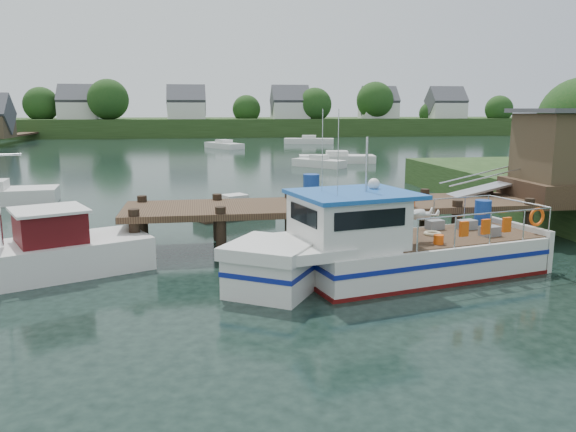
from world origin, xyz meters
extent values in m
plane|color=black|center=(0.00, 0.00, 0.00)|extent=(160.00, 160.00, 0.00)
cylinder|color=#332114|center=(14.00, 6.00, 1.52)|extent=(0.50, 0.50, 3.05)
cube|color=#2B471D|center=(0.00, 84.00, 1.40)|extent=(140.00, 24.00, 3.00)
cylinder|color=#332114|center=(-28.00, 79.00, 2.10)|extent=(0.60, 0.60, 4.20)
sphere|color=#204317|center=(-28.00, 79.00, 5.21)|extent=(5.54, 5.54, 5.54)
cylinder|color=#332114|center=(-17.00, 75.00, 2.40)|extent=(0.60, 0.60, 4.80)
sphere|color=#204317|center=(-17.00, 75.00, 5.95)|extent=(6.34, 6.34, 6.34)
cylinder|color=#332114|center=(-6.00, 77.00, 1.50)|extent=(0.60, 0.60, 3.00)
sphere|color=#204317|center=(-6.00, 77.00, 3.72)|extent=(3.96, 3.96, 3.96)
cylinder|color=#332114|center=(5.00, 79.00, 1.80)|extent=(0.60, 0.60, 3.60)
sphere|color=#204317|center=(5.00, 79.00, 4.46)|extent=(4.75, 4.75, 4.75)
cylinder|color=#332114|center=(16.00, 75.00, 2.10)|extent=(0.60, 0.60, 4.20)
sphere|color=#204317|center=(16.00, 75.00, 5.21)|extent=(5.54, 5.54, 5.54)
cylinder|color=#332114|center=(27.00, 77.00, 2.40)|extent=(0.60, 0.60, 4.80)
sphere|color=#204317|center=(27.00, 77.00, 5.95)|extent=(6.34, 6.34, 6.34)
cylinder|color=#332114|center=(38.00, 79.00, 1.50)|extent=(0.60, 0.60, 3.00)
sphere|color=#204317|center=(38.00, 79.00, 3.72)|extent=(3.96, 3.96, 3.96)
cylinder|color=#332114|center=(49.00, 75.00, 1.80)|extent=(0.60, 0.60, 3.60)
sphere|color=#204317|center=(49.00, 75.00, 4.46)|extent=(4.75, 4.75, 4.75)
cube|color=silver|center=(-22.00, 78.00, 4.00)|extent=(6.00, 5.00, 3.00)
cube|color=#47474C|center=(-22.00, 78.00, 5.90)|extent=(6.20, 5.09, 5.09)
cube|color=silver|center=(-5.00, 77.00, 4.00)|extent=(6.00, 5.00, 3.00)
cube|color=#47474C|center=(-5.00, 77.00, 5.90)|extent=(6.20, 5.09, 5.09)
cube|color=silver|center=(12.00, 76.00, 4.00)|extent=(6.00, 5.00, 3.00)
cube|color=#47474C|center=(12.00, 76.00, 5.90)|extent=(6.20, 5.09, 5.09)
cube|color=silver|center=(28.00, 78.00, 4.00)|extent=(6.00, 5.00, 3.00)
cube|color=#47474C|center=(28.00, 78.00, 5.90)|extent=(6.20, 5.09, 5.09)
cube|color=silver|center=(40.00, 77.00, 4.00)|extent=(6.00, 5.00, 3.00)
cube|color=#47474C|center=(40.00, 77.00, 5.90)|extent=(6.20, 5.09, 5.09)
cube|color=#433020|center=(-28.00, 64.00, 1.00)|extent=(2.20, 20.00, 0.25)
cube|color=#433020|center=(2.00, 0.00, 1.30)|extent=(16.00, 3.00, 0.20)
cylinder|color=black|center=(-5.50, -1.30, 0.65)|extent=(0.32, 0.32, 1.90)
cylinder|color=black|center=(-5.50, 1.30, 0.65)|extent=(0.32, 0.32, 1.90)
cylinder|color=black|center=(-3.00, -1.30, 0.65)|extent=(0.32, 0.32, 1.90)
cylinder|color=black|center=(-3.00, 1.30, 0.65)|extent=(0.32, 0.32, 1.90)
cylinder|color=black|center=(-0.50, -1.30, 0.65)|extent=(0.32, 0.32, 1.90)
cylinder|color=black|center=(-0.50, 1.30, 0.65)|extent=(0.32, 0.32, 1.90)
cylinder|color=black|center=(2.00, -1.30, 0.65)|extent=(0.32, 0.32, 1.90)
cylinder|color=black|center=(2.00, 1.30, 0.65)|extent=(0.32, 0.32, 1.90)
cylinder|color=black|center=(4.50, -1.30, 0.65)|extent=(0.32, 0.32, 1.90)
cylinder|color=black|center=(4.50, 1.30, 0.65)|extent=(0.32, 0.32, 1.90)
cylinder|color=black|center=(7.00, -1.30, 0.65)|extent=(0.32, 0.32, 1.90)
cylinder|color=black|center=(7.00, 1.30, 0.65)|extent=(0.32, 0.32, 1.90)
cylinder|color=black|center=(9.50, 1.30, 0.65)|extent=(0.32, 0.32, 1.90)
cube|color=#433020|center=(9.00, 0.00, 1.70)|extent=(3.20, 3.00, 0.60)
cube|color=#493B28|center=(9.00, 0.00, 3.10)|extent=(2.60, 2.60, 2.40)
cube|color=#47474C|center=(9.00, 0.00, 4.40)|extent=(3.00, 3.00, 0.15)
cube|color=#A5A8AD|center=(6.70, 0.90, 1.65)|extent=(3.34, 0.90, 0.79)
cylinder|color=silver|center=(6.70, 0.50, 2.15)|extent=(3.34, 0.05, 0.76)
cylinder|color=silver|center=(6.70, 1.30, 2.15)|extent=(3.34, 0.05, 0.76)
cube|color=slate|center=(1.00, -1.00, 1.56)|extent=(0.60, 0.40, 0.30)
cube|color=slate|center=(2.00, -0.80, 1.56)|extent=(0.60, 0.40, 0.30)
cylinder|color=#ED530D|center=(3.00, -1.10, 1.55)|extent=(0.30, 0.30, 0.28)
cylinder|color=navy|center=(0.20, 0.90, 1.84)|extent=(0.56, 0.56, 0.85)
cube|color=silver|center=(2.28, -3.74, 0.50)|extent=(6.91, 3.98, 1.00)
cube|color=silver|center=(-1.94, -4.71, 0.50)|extent=(2.53, 2.53, 1.00)
cube|color=silver|center=(-1.94, -4.71, 1.13)|extent=(2.75, 2.79, 0.30)
cube|color=silver|center=(-1.10, -4.52, 1.10)|extent=(2.24, 2.79, 0.26)
cube|color=navy|center=(2.28, -3.74, 0.62)|extent=(7.00, 4.04, 0.12)
cube|color=navy|center=(-1.94, -4.71, 0.62)|extent=(2.58, 2.58, 0.12)
cube|color=#570D0C|center=(2.28, -3.74, 0.04)|extent=(7.00, 4.02, 0.12)
cube|color=#433020|center=(3.29, -3.51, 1.00)|extent=(5.08, 3.32, 0.03)
cube|color=silver|center=(5.57, -2.99, 0.58)|extent=(0.75, 2.57, 1.17)
cube|color=silver|center=(0.08, -4.24, 1.64)|extent=(2.87, 2.74, 1.30)
cube|color=black|center=(0.34, -5.35, 1.90)|extent=(1.86, 0.46, 0.43)
cube|color=black|center=(-0.17, -3.14, 1.90)|extent=(1.86, 0.46, 0.43)
cube|color=black|center=(-1.11, -4.52, 1.90)|extent=(0.38, 1.53, 0.43)
cube|color=#1C58AE|center=(0.25, -4.21, 2.34)|extent=(3.43, 3.10, 0.10)
cylinder|color=silver|center=(0.59, -4.13, 3.07)|extent=(0.08, 0.08, 1.38)
cylinder|color=silver|center=(-0.33, -4.78, 3.42)|extent=(0.02, 0.02, 2.08)
cylinder|color=silver|center=(-0.52, -3.94, 3.42)|extent=(0.02, 0.02, 2.08)
sphere|color=silver|center=(0.93, -3.69, 2.51)|extent=(0.37, 0.37, 0.31)
cylinder|color=silver|center=(3.68, -4.64, 1.82)|extent=(4.23, 1.01, 0.04)
cylinder|color=silver|center=(3.15, -2.32, 1.82)|extent=(4.23, 1.01, 0.04)
cylinder|color=silver|center=(5.55, -2.99, 1.82)|extent=(0.57, 2.33, 0.04)
cylinder|color=silver|center=(1.61, -5.12, 1.41)|extent=(0.05, 0.05, 0.82)
cylinder|color=silver|center=(1.08, -2.79, 1.41)|extent=(0.05, 0.05, 0.82)
cylinder|color=silver|center=(2.71, -4.87, 1.41)|extent=(0.05, 0.05, 0.82)
cylinder|color=silver|center=(2.18, -2.54, 1.41)|extent=(0.05, 0.05, 0.82)
cylinder|color=silver|center=(3.81, -4.62, 1.41)|extent=(0.05, 0.05, 0.82)
cylinder|color=silver|center=(3.27, -2.29, 1.41)|extent=(0.05, 0.05, 0.82)
cylinder|color=silver|center=(4.90, -4.36, 1.41)|extent=(0.05, 0.05, 0.82)
cylinder|color=silver|center=(4.37, -2.04, 1.41)|extent=(0.05, 0.05, 0.82)
cylinder|color=silver|center=(5.79, -4.16, 1.41)|extent=(0.05, 0.05, 0.82)
cylinder|color=silver|center=(5.26, -1.83, 1.41)|extent=(0.05, 0.05, 0.82)
cube|color=slate|center=(4.25, -3.82, 1.15)|extent=(0.58, 0.45, 0.28)
cube|color=slate|center=(4.03, -2.89, 1.15)|extent=(0.58, 0.45, 0.28)
cube|color=slate|center=(3.11, -2.75, 1.15)|extent=(0.54, 0.43, 0.28)
cylinder|color=navy|center=(4.80, -2.36, 1.38)|extent=(0.58, 0.58, 0.76)
cylinder|color=#ED530D|center=(2.45, -4.50, 1.13)|extent=(0.31, 0.31, 0.26)
torus|color=#BFB28C|center=(2.74, -3.46, 1.06)|extent=(0.58, 0.58, 0.10)
torus|color=#ED530D|center=(5.74, -3.66, 1.47)|extent=(0.54, 0.20, 0.54)
cube|color=#ED530D|center=(2.97, -4.83, 1.47)|extent=(0.26, 0.14, 0.39)
cube|color=#ED530D|center=(3.64, -4.67, 1.47)|extent=(0.26, 0.14, 0.39)
cube|color=#ED530D|center=(4.32, -4.52, 1.47)|extent=(0.26, 0.14, 0.39)
imported|color=silver|center=(1.83, -4.11, 1.76)|extent=(0.48, 0.62, 1.52)
cube|color=silver|center=(-8.04, -2.33, 0.46)|extent=(6.35, 4.48, 0.92)
cube|color=#490C0E|center=(-7.62, -2.14, 1.33)|extent=(2.19, 2.19, 0.87)
cube|color=silver|center=(-7.62, -2.14, 1.79)|extent=(2.43, 2.43, 0.07)
cube|color=#433020|center=(-2.14, 5.27, 0.31)|extent=(3.49, 2.47, 0.61)
cube|color=silver|center=(-2.14, 5.27, 0.77)|extent=(1.19, 1.12, 0.39)
cube|color=silver|center=(11.02, 54.99, 0.35)|extent=(6.76, 3.59, 0.69)
cube|color=silver|center=(11.02, 54.99, 0.87)|extent=(2.10, 1.91, 0.45)
cube|color=silver|center=(5.80, 25.08, 0.30)|extent=(3.99, 4.13, 0.60)
cube|color=silver|center=(5.80, 25.08, 0.75)|extent=(1.57, 1.58, 0.39)
cube|color=silver|center=(8.06, 28.38, 0.32)|extent=(6.57, 3.06, 0.63)
cube|color=silver|center=(8.06, 28.38, 0.79)|extent=(1.97, 1.76, 0.41)
cube|color=silver|center=(-0.46, 47.88, 0.31)|extent=(4.44, 6.09, 0.63)
cube|color=silver|center=(-0.46, 47.88, 0.79)|extent=(1.99, 2.09, 0.40)
camera|label=1|loc=(-3.66, -17.79, 4.44)|focal=35.00mm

